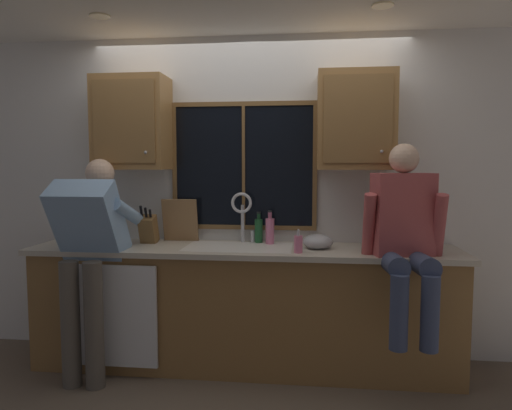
% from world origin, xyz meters
% --- Properties ---
extents(back_wall, '(5.53, 0.12, 2.55)m').
position_xyz_m(back_wall, '(0.00, 0.06, 1.27)').
color(back_wall, silver).
rests_on(back_wall, floor).
extents(ceiling_downlight_left, '(0.14, 0.14, 0.01)m').
position_xyz_m(ceiling_downlight_left, '(-0.94, -0.60, 2.54)').
color(ceiling_downlight_left, '#FFEAB2').
extents(ceiling_downlight_right, '(0.14, 0.14, 0.01)m').
position_xyz_m(ceiling_downlight_right, '(0.94, -0.60, 2.54)').
color(ceiling_downlight_right, '#FFEAB2').
extents(window_glass, '(1.10, 0.02, 0.95)m').
position_xyz_m(window_glass, '(-0.04, -0.01, 1.52)').
color(window_glass, black).
extents(window_frame_top, '(1.17, 0.02, 0.04)m').
position_xyz_m(window_frame_top, '(-0.04, -0.02, 2.02)').
color(window_frame_top, brown).
extents(window_frame_bottom, '(1.17, 0.02, 0.04)m').
position_xyz_m(window_frame_bottom, '(-0.04, -0.02, 1.03)').
color(window_frame_bottom, brown).
extents(window_frame_left, '(0.03, 0.02, 0.95)m').
position_xyz_m(window_frame_left, '(-0.60, -0.02, 1.52)').
color(window_frame_left, brown).
extents(window_frame_right, '(0.03, 0.02, 0.95)m').
position_xyz_m(window_frame_right, '(0.53, -0.02, 1.52)').
color(window_frame_right, brown).
extents(window_mullion_center, '(0.02, 0.02, 0.95)m').
position_xyz_m(window_mullion_center, '(-0.04, -0.02, 1.52)').
color(window_mullion_center, brown).
extents(lower_cabinet_run, '(3.13, 0.58, 0.88)m').
position_xyz_m(lower_cabinet_run, '(0.00, -0.29, 0.44)').
color(lower_cabinet_run, olive).
rests_on(lower_cabinet_run, floor).
extents(countertop, '(3.19, 0.62, 0.04)m').
position_xyz_m(countertop, '(0.00, -0.31, 0.90)').
color(countertop, beige).
rests_on(countertop, lower_cabinet_run).
extents(dishwasher_front, '(0.60, 0.02, 0.74)m').
position_xyz_m(dishwasher_front, '(-0.88, -0.61, 0.46)').
color(dishwasher_front, white).
extents(upper_cabinet_left, '(0.56, 0.36, 0.72)m').
position_xyz_m(upper_cabinet_left, '(-0.90, -0.17, 1.86)').
color(upper_cabinet_left, '#9E703D').
extents(upper_cabinet_right, '(0.56, 0.36, 0.72)m').
position_xyz_m(upper_cabinet_right, '(0.82, -0.17, 1.86)').
color(upper_cabinet_right, '#9E703D').
extents(sink, '(0.80, 0.46, 0.21)m').
position_xyz_m(sink, '(-0.04, -0.30, 0.82)').
color(sink, white).
rests_on(sink, lower_cabinet_run).
extents(faucet, '(0.18, 0.09, 0.40)m').
position_xyz_m(faucet, '(-0.03, -0.12, 1.17)').
color(faucet, silver).
rests_on(faucet, countertop).
extents(person_standing, '(0.53, 0.68, 1.58)m').
position_xyz_m(person_standing, '(-1.06, -0.63, 0.97)').
color(person_standing, '#595147').
rests_on(person_standing, floor).
extents(person_sitting_on_counter, '(0.54, 0.63, 1.26)m').
position_xyz_m(person_sitting_on_counter, '(1.12, -0.57, 1.10)').
color(person_sitting_on_counter, '#384260').
rests_on(person_sitting_on_counter, countertop).
extents(knife_block, '(0.12, 0.18, 0.32)m').
position_xyz_m(knife_block, '(-0.77, -0.21, 1.03)').
color(knife_block, brown).
rests_on(knife_block, countertop).
extents(cutting_board, '(0.28, 0.09, 0.35)m').
position_xyz_m(cutting_board, '(-0.55, -0.09, 1.09)').
color(cutting_board, '#997047').
rests_on(cutting_board, countertop).
extents(mixing_bowl, '(0.22, 0.22, 0.11)m').
position_xyz_m(mixing_bowl, '(0.55, -0.29, 0.97)').
color(mixing_bowl, '#B7B7BC').
rests_on(mixing_bowl, countertop).
extents(soap_dispenser, '(0.06, 0.07, 0.17)m').
position_xyz_m(soap_dispenser, '(0.41, -0.48, 0.98)').
color(soap_dispenser, pink).
rests_on(soap_dispenser, countertop).
extents(bottle_green_glass, '(0.06, 0.06, 0.25)m').
position_xyz_m(bottle_green_glass, '(0.09, -0.09, 1.02)').
color(bottle_green_glass, '#1E592D').
rests_on(bottle_green_glass, countertop).
extents(bottle_tall_clear, '(0.07, 0.07, 0.26)m').
position_xyz_m(bottle_tall_clear, '(0.19, -0.14, 1.03)').
color(bottle_tall_clear, pink).
rests_on(bottle_tall_clear, countertop).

